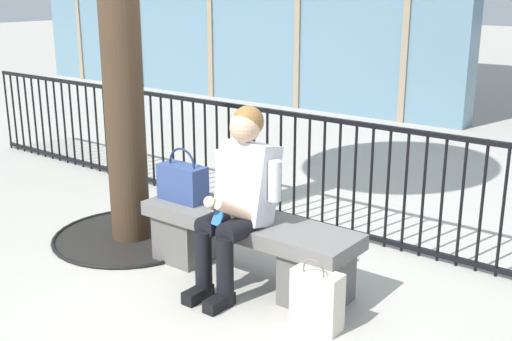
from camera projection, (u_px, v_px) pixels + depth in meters
name	position (u px, v px, depth m)	size (l,w,h in m)	color
ground_plane	(247.00, 278.00, 4.39)	(60.00, 60.00, 0.00)	#B2ADA3
stone_bench	(247.00, 242.00, 4.31)	(1.60, 0.44, 0.45)	slate
seated_person_with_phone	(239.00, 194.00, 4.09)	(0.52, 0.66, 1.21)	black
handbag_on_bench	(183.00, 182.00, 4.56)	(0.36, 0.17, 0.39)	#33477F
shopping_bag	(317.00, 299.00, 3.71)	(0.30, 0.14, 0.45)	beige
plaza_railing	(331.00, 176.00, 5.07)	(9.22, 0.04, 0.95)	black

